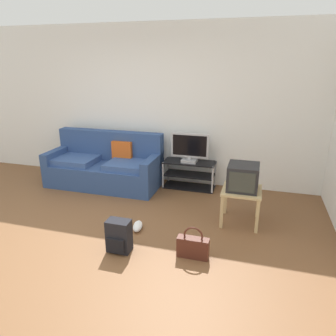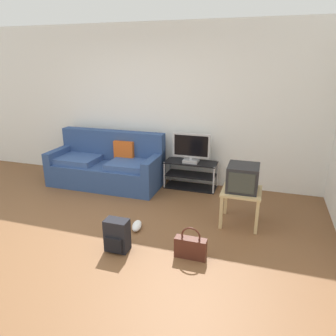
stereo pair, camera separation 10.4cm
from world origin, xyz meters
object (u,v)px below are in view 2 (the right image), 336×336
Objects in this scene: side_table at (241,196)px; sneakers_pair at (129,225)px; couch at (107,166)px; handbag at (191,247)px; flat_tv at (191,148)px; backpack at (117,235)px; crt_tv at (243,178)px; tv_stand at (191,175)px.

side_table reaches higher than sneakers_pair.
couch is 5.15× the size of handbag.
flat_tv is 1.41m from side_table.
couch is 5.06× the size of backpack.
side_table is (0.94, -1.01, -0.31)m from flat_tv.
handbag is at bearing -41.88° from couch.
side_table is 1.69m from backpack.
sneakers_pair is at bearing 156.63° from handbag.
couch is at bearing 162.46° from crt_tv.
couch is 2.16m from backpack.
couch reaches higher than sneakers_pair.
flat_tv is 2.19m from backpack.
crt_tv is (0.00, 0.02, 0.25)m from side_table.
backpack is (-1.29, -1.10, -0.46)m from crt_tv.
tv_stand is at bearing 74.99° from sneakers_pair.
tv_stand reaches higher than backpack.
flat_tv is (-0.00, -0.02, 0.48)m from tv_stand.
sneakers_pair is (-1.37, -0.57, -0.36)m from side_table.
side_table is 1.35× the size of handbag.
tv_stand is 2.15m from backpack.
couch is at bearing 162.11° from side_table.
flat_tv is 1.37m from crt_tv.
couch reaches higher than handbag.
crt_tv reaches higher than backpack.
flat_tv reaches higher than couch.
flat_tv is 2.13m from handbag.
crt_tv is 1.09× the size of backpack.
tv_stand is 1.45m from crt_tv.
sneakers_pair is (-1.37, -0.59, -0.61)m from crt_tv.
tv_stand is 1.68m from sneakers_pair.
side_table is at bearing -17.89° from couch.
handbag is at bearing -114.53° from side_table.
crt_tv reaches higher than handbag.
couch is 1.71m from sneakers_pair.
crt_tv is at bearing 16.31° from backpack.
backpack is 1.02× the size of handbag.
flat_tv is 1.24× the size of side_table.
tv_stand is at bearing 103.75° from handbag.
backpack is (1.10, -1.85, -0.14)m from couch.
crt_tv is 1.75m from backpack.
flat_tv is 1.50× the size of crt_tv.
handbag is at bearing -76.10° from flat_tv.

